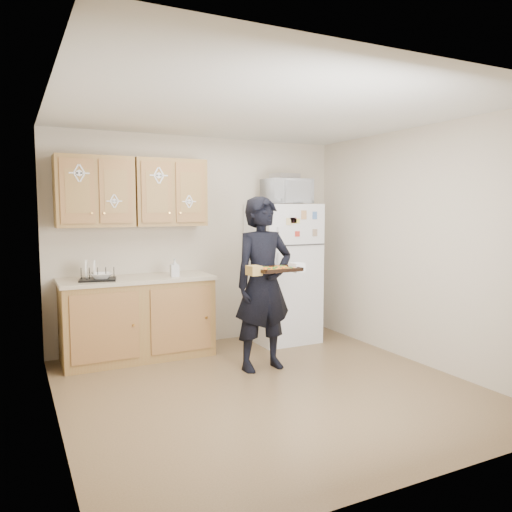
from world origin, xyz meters
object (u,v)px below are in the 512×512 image
object	(u,v)px
person	(263,284)
microwave	(287,192)
refrigerator	(283,273)
dish_rack	(98,274)
baking_tray	(276,270)

from	to	relation	value
person	microwave	bearing A→B (deg)	44.70
person	refrigerator	bearing A→B (deg)	47.16
microwave	dish_rack	distance (m)	2.41
baking_tray	dish_rack	xyz separation A→B (m)	(-1.47, 1.18, -0.09)
dish_rack	microwave	bearing A→B (deg)	-1.05
refrigerator	baking_tray	world-z (taller)	refrigerator
person	baking_tray	xyz separation A→B (m)	(-0.02, -0.30, 0.18)
person	baking_tray	size ratio (longest dim) A/B	4.15
baking_tray	microwave	distance (m)	1.59
refrigerator	microwave	xyz separation A→B (m)	(0.02, -0.05, 1.00)
refrigerator	microwave	size ratio (longest dim) A/B	3.09
refrigerator	person	size ratio (longest dim) A/B	0.96
microwave	dish_rack	world-z (taller)	microwave
baking_tray	refrigerator	bearing A→B (deg)	54.34
person	baking_tray	bearing A→B (deg)	-96.95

